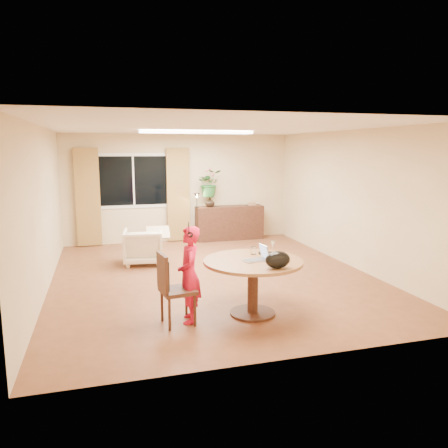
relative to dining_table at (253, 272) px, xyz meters
name	(u,v)px	position (x,y,z in m)	size (l,w,h in m)	color
floor	(213,276)	(-0.08, 1.91, -0.60)	(6.50, 6.50, 0.00)	brown
ceiling	(212,127)	(-0.08, 1.91, 2.00)	(6.50, 6.50, 0.00)	white
wall_back	(180,188)	(-0.08, 5.16, 0.70)	(5.50, 5.50, 0.00)	tan
wall_left	(42,210)	(-2.83, 1.91, 0.70)	(6.50, 6.50, 0.00)	tan
wall_right	(352,199)	(2.67, 1.91, 0.70)	(6.50, 6.50, 0.00)	tan
window	(134,181)	(-1.18, 5.14, 0.90)	(1.70, 0.03, 1.30)	white
curtain_left	(88,197)	(-2.23, 5.06, 0.54)	(0.55, 0.08, 2.25)	brown
curtain_right	(178,195)	(-0.13, 5.06, 0.54)	(0.55, 0.08, 2.25)	brown
ceiling_panel	(197,132)	(-0.08, 3.11, 1.96)	(2.20, 0.35, 0.05)	white
dining_table	(253,272)	(0.00, 0.00, 0.00)	(1.35, 1.35, 0.77)	brown
dining_chair	(178,289)	(-1.04, -0.05, -0.13)	(0.45, 0.42, 0.95)	black
child	(189,275)	(-0.88, 0.00, 0.03)	(0.30, 0.46, 1.27)	red
laptop	(255,253)	(0.01, -0.04, 0.27)	(0.32, 0.22, 0.22)	#B7B7BC
tumbler	(253,250)	(0.11, 0.31, 0.22)	(0.08, 0.08, 0.11)	white
wine_glass	(273,248)	(0.36, 0.18, 0.27)	(0.07, 0.07, 0.21)	white
pot_lid	(266,253)	(0.29, 0.29, 0.18)	(0.21, 0.21, 0.03)	white
handbag	(278,260)	(0.15, -0.48, 0.27)	(0.33, 0.19, 0.22)	black
armchair	(143,246)	(-1.18, 3.12, -0.26)	(0.74, 0.76, 0.69)	#C0B498
throw	(158,228)	(-0.89, 3.05, 0.10)	(0.45, 0.55, 0.03)	beige
sideboard	(229,223)	(1.13, 4.92, -0.18)	(1.68, 0.41, 0.84)	black
vase	(210,202)	(0.62, 4.92, 0.36)	(0.24, 0.24, 0.25)	black
bouquet	(210,183)	(0.62, 4.92, 0.82)	(0.59, 0.51, 0.66)	#396D28
book_stack	(252,204)	(1.72, 4.92, 0.27)	(0.18, 0.14, 0.07)	brown
desk_lamp	(197,200)	(0.29, 4.87, 0.42)	(0.15, 0.15, 0.37)	black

